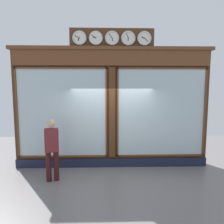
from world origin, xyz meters
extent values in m
cube|color=#4C2B16|center=(0.00, -0.15, 1.83)|extent=(6.08, 0.30, 3.66)
cube|color=#191E33|center=(0.00, 0.02, 0.14)|extent=(6.08, 0.08, 0.28)
cube|color=brown|center=(0.00, 0.04, 3.42)|extent=(5.96, 0.08, 0.47)
cube|color=brown|center=(0.00, 0.02, 3.71)|extent=(6.20, 0.20, 0.10)
cube|color=silver|center=(-1.55, 0.01, 1.75)|extent=(2.69, 0.02, 2.69)
cube|color=brown|center=(-1.55, 0.04, 3.12)|extent=(2.79, 0.04, 0.05)
cube|color=brown|center=(-1.55, 0.04, 0.37)|extent=(2.79, 0.04, 0.05)
cube|color=brown|center=(-2.92, 0.04, 1.75)|extent=(0.05, 0.04, 2.79)
cube|color=brown|center=(-0.18, 0.04, 1.75)|extent=(0.05, 0.04, 2.79)
cube|color=silver|center=(1.55, 0.01, 1.75)|extent=(2.69, 0.02, 2.69)
cube|color=brown|center=(1.55, 0.04, 3.12)|extent=(2.79, 0.04, 0.05)
cube|color=brown|center=(1.55, 0.04, 0.37)|extent=(2.79, 0.04, 0.05)
cube|color=brown|center=(2.92, 0.04, 1.75)|extent=(0.05, 0.04, 2.79)
cube|color=brown|center=(0.18, 0.04, 1.75)|extent=(0.05, 0.04, 2.79)
cube|color=#4C2B16|center=(0.00, 0.03, 1.75)|extent=(0.20, 0.10, 2.79)
cube|color=#4C2B16|center=(0.00, -0.02, 3.99)|extent=(2.54, 0.06, 0.61)
cylinder|color=silver|center=(-0.97, 0.06, 3.99)|extent=(0.34, 0.02, 0.34)
torus|color=silver|center=(-0.97, 0.06, 3.99)|extent=(0.42, 0.05, 0.42)
cube|color=black|center=(-0.92, 0.07, 4.01)|extent=(0.09, 0.01, 0.05)
cube|color=black|center=(-1.02, 0.07, 3.94)|extent=(0.12, 0.01, 0.11)
sphere|color=black|center=(-0.97, 0.08, 3.99)|extent=(0.02, 0.02, 0.02)
cylinder|color=silver|center=(-0.48, 0.06, 3.99)|extent=(0.34, 0.02, 0.34)
torus|color=silver|center=(-0.48, 0.06, 3.99)|extent=(0.43, 0.06, 0.43)
cube|color=black|center=(-0.48, 0.07, 3.95)|extent=(0.02, 0.01, 0.09)
cube|color=black|center=(-0.46, 0.07, 4.06)|extent=(0.07, 0.01, 0.14)
sphere|color=black|center=(-0.48, 0.08, 3.99)|extent=(0.02, 0.02, 0.02)
cylinder|color=silver|center=(0.00, 0.06, 3.99)|extent=(0.34, 0.02, 0.34)
torus|color=silver|center=(0.00, 0.06, 3.99)|extent=(0.42, 0.05, 0.42)
cube|color=black|center=(-0.01, 0.07, 3.95)|extent=(0.04, 0.01, 0.09)
cube|color=black|center=(0.05, 0.07, 4.05)|extent=(0.10, 0.01, 0.12)
sphere|color=black|center=(0.00, 0.08, 3.99)|extent=(0.02, 0.02, 0.02)
cylinder|color=silver|center=(0.48, 0.06, 3.99)|extent=(0.34, 0.02, 0.34)
torus|color=silver|center=(0.48, 0.06, 3.99)|extent=(0.41, 0.04, 0.41)
cube|color=black|center=(0.53, 0.07, 4.01)|extent=(0.09, 0.01, 0.05)
cube|color=black|center=(0.54, 0.07, 4.03)|extent=(0.13, 0.01, 0.09)
sphere|color=black|center=(0.48, 0.08, 3.99)|extent=(0.02, 0.02, 0.02)
cylinder|color=silver|center=(0.97, 0.06, 3.99)|extent=(0.34, 0.02, 0.34)
torus|color=silver|center=(0.97, 0.06, 3.99)|extent=(0.42, 0.05, 0.42)
cube|color=black|center=(0.99, 0.07, 3.95)|extent=(0.06, 0.01, 0.09)
cube|color=black|center=(1.03, 0.07, 4.02)|extent=(0.14, 0.01, 0.07)
sphere|color=black|center=(0.97, 0.08, 3.99)|extent=(0.02, 0.02, 0.02)
cylinder|color=#3A1316|center=(1.74, 0.96, 0.41)|extent=(0.14, 0.14, 0.82)
cylinder|color=#3A1316|center=(1.54, 0.91, 0.41)|extent=(0.14, 0.14, 0.82)
cube|color=maroon|center=(1.64, 0.94, 1.13)|extent=(0.40, 0.31, 0.62)
sphere|color=tan|center=(1.64, 0.94, 1.58)|extent=(0.22, 0.22, 0.22)
camera|label=1|loc=(0.17, 6.13, 2.47)|focal=31.69mm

